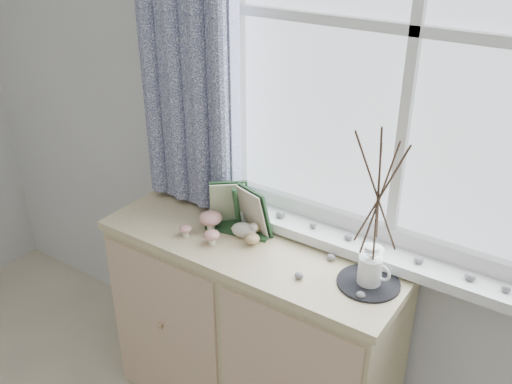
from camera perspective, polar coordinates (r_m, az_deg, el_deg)
sideboard at (r=2.41m, az=-0.40°, el=-13.59°), size 1.20×0.45×0.85m
botanical_book at (r=2.16m, az=-2.14°, el=-1.80°), size 0.31×0.19×0.21m
toadstool_cluster at (r=2.18m, az=-4.82°, el=-3.20°), size 0.17×0.15×0.08m
wooden_eggs at (r=2.16m, az=-0.30°, el=-4.12°), size 0.09×0.11×0.07m
songbird_figurine at (r=2.17m, az=-1.23°, el=-3.76°), size 0.14×0.09×0.07m
crocheted_doily at (r=1.98m, az=11.17°, el=-8.90°), size 0.21×0.21×0.01m
twig_pitcher at (r=1.80m, az=12.16°, el=-0.04°), size 0.25×0.25×0.61m
sideboard_pebbles at (r=1.98m, az=7.38°, el=-8.28°), size 0.25×0.19×0.02m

